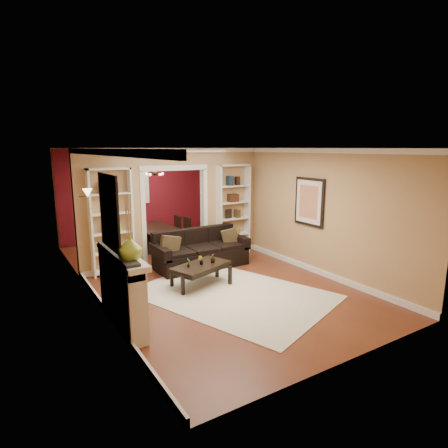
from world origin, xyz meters
TOP-DOWN VIEW (x-y plane):
  - floor at (0.00, 0.00)m, footprint 8.00×8.00m
  - ceiling at (0.00, 0.00)m, footprint 8.00×8.00m
  - wall_back at (0.00, 4.00)m, footprint 8.00×0.00m
  - wall_front at (0.00, -4.00)m, footprint 8.00×0.00m
  - wall_left at (-2.25, 0.00)m, footprint 0.00×8.00m
  - wall_right at (2.25, 0.00)m, footprint 0.00×8.00m
  - partition_wall at (0.00, 1.20)m, footprint 4.50×0.15m
  - red_back_panel at (0.00, 3.97)m, footprint 4.44×0.04m
  - dining_window at (0.00, 3.93)m, footprint 0.78×0.03m
  - area_rug at (0.01, -1.35)m, footprint 3.53×4.13m
  - sofa at (0.30, 0.45)m, footprint 2.18×0.94m
  - pillow_left at (-0.47, 0.43)m, footprint 0.43×0.13m
  - pillow_right at (1.08, 0.43)m, footprint 0.39×0.23m
  - coffee_table at (-0.28, -0.63)m, footprint 1.31×0.99m
  - plant_left at (-0.55, -0.63)m, footprint 0.11×0.11m
  - plant_center at (-0.28, -0.63)m, footprint 0.12×0.12m
  - plant_right at (-0.01, -0.63)m, footprint 0.14×0.14m
  - bookshelf_left at (-1.55, 1.03)m, footprint 0.90×0.30m
  - bookshelf_right at (1.55, 1.03)m, footprint 0.90×0.30m
  - fireplace at (-2.09, -1.50)m, footprint 0.32×1.70m
  - vase at (-2.09, -1.95)m, footprint 0.43×0.43m
  - mirror at (-2.23, -1.50)m, footprint 0.03×0.95m
  - wall_sconce at (-2.15, 0.55)m, footprint 0.18×0.18m
  - framed_art at (2.21, -1.00)m, footprint 0.04×0.85m
  - dining_table at (0.07, 2.58)m, footprint 1.65×0.92m
  - dining_chair_nw at (-0.48, 2.28)m, footprint 0.57×0.57m
  - dining_chair_ne at (0.62, 2.28)m, footprint 0.54×0.54m
  - dining_chair_sw at (-0.48, 2.88)m, footprint 0.55×0.55m
  - dining_chair_se at (0.62, 2.88)m, footprint 0.41×0.41m
  - chandelier at (0.00, 2.70)m, footprint 0.50×0.50m

SIDE VIEW (x-z plane):
  - floor at x=0.00m, z-range 0.00..0.00m
  - area_rug at x=0.01m, z-range 0.00..0.01m
  - coffee_table at x=-0.28m, z-range 0.00..0.44m
  - dining_table at x=0.07m, z-range 0.00..0.58m
  - dining_chair_se at x=0.62m, z-range 0.00..0.80m
  - dining_chair_sw at x=-0.48m, z-range 0.00..0.85m
  - sofa at x=0.30m, z-range 0.00..0.85m
  - dining_chair_ne at x=0.62m, z-range 0.00..0.86m
  - dining_chair_nw at x=-0.48m, z-range 0.00..0.94m
  - plant_center at x=-0.28m, z-range 0.44..0.62m
  - plant_right at x=-0.01m, z-range 0.44..0.62m
  - plant_left at x=-0.55m, z-range 0.44..0.62m
  - fireplace at x=-2.09m, z-range 0.00..1.16m
  - pillow_right at x=1.08m, z-range 0.42..0.79m
  - pillow_left at x=-0.47m, z-range 0.42..0.84m
  - bookshelf_left at x=-1.55m, z-range 0.00..2.30m
  - bookshelf_right at x=1.55m, z-range 0.00..2.30m
  - red_back_panel at x=0.00m, z-range 0.00..2.64m
  - vase at x=-2.09m, z-range 1.16..1.53m
  - wall_back at x=0.00m, z-range -2.65..5.35m
  - wall_front at x=0.00m, z-range -2.65..5.35m
  - wall_left at x=-2.25m, z-range -2.65..5.35m
  - wall_right at x=2.25m, z-range -2.65..5.35m
  - partition_wall at x=0.00m, z-range 0.00..2.70m
  - dining_window at x=0.00m, z-range 1.06..2.04m
  - framed_art at x=2.21m, z-range 1.02..2.08m
  - mirror at x=-2.23m, z-range 1.25..2.35m
  - wall_sconce at x=-2.15m, z-range 1.72..1.94m
  - chandelier at x=0.00m, z-range 1.87..2.17m
  - ceiling at x=0.00m, z-range 2.70..2.70m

